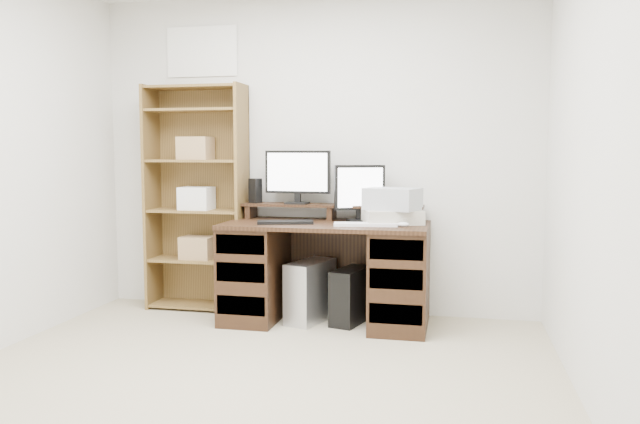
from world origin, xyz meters
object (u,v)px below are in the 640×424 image
(tower_silver, at_px, (310,291))
(bookshelf, at_px, (198,196))
(monitor_small, at_px, (360,191))
(monitor_wide, at_px, (298,174))
(printer, at_px, (392,217))
(desk, at_px, (326,271))
(tower_black, at_px, (351,296))

(tower_silver, bearing_deg, bookshelf, -174.29)
(monitor_small, bearing_deg, tower_silver, 175.07)
(monitor_wide, relative_size, tower_silver, 1.14)
(monitor_small, bearing_deg, printer, -44.34)
(desk, distance_m, monitor_wide, 0.78)
(tower_silver, height_order, bookshelf, bookshelf)
(monitor_wide, xyz_separation_m, tower_silver, (0.14, -0.18, -0.87))
(tower_black, bearing_deg, bookshelf, -172.80)
(monitor_wide, distance_m, tower_black, 1.02)
(desk, distance_m, tower_silver, 0.20)
(tower_silver, xyz_separation_m, tower_black, (0.31, 0.02, -0.02))
(printer, xyz_separation_m, bookshelf, (-1.58, 0.16, 0.12))
(desk, xyz_separation_m, bookshelf, (-1.10, 0.21, 0.53))
(desk, xyz_separation_m, printer, (0.48, 0.05, 0.41))
(desk, height_order, bookshelf, bookshelf)
(tower_silver, bearing_deg, printer, 20.95)
(desk, height_order, monitor_small, monitor_small)
(tower_black, relative_size, bookshelf, 0.24)
(monitor_wide, xyz_separation_m, printer, (0.75, -0.15, -0.30))
(bookshelf, bearing_deg, monitor_small, -3.16)
(monitor_small, bearing_deg, bookshelf, 151.89)
(monitor_wide, bearing_deg, bookshelf, -177.88)
(desk, bearing_deg, monitor_wide, 143.69)
(monitor_wide, bearing_deg, desk, -33.03)
(monitor_small, relative_size, printer, 1.04)
(monitor_small, height_order, tower_silver, monitor_small)
(tower_black, xyz_separation_m, bookshelf, (-1.28, 0.18, 0.71))
(tower_silver, relative_size, tower_black, 1.04)
(printer, height_order, bookshelf, bookshelf)
(desk, xyz_separation_m, monitor_small, (0.23, 0.14, 0.59))
(desk, bearing_deg, tower_black, 8.85)
(monitor_small, xyz_separation_m, tower_silver, (-0.35, -0.13, -0.75))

